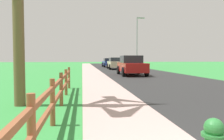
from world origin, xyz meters
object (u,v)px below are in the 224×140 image
object	(u,v)px
parked_suv_red	(131,65)
parked_car_beige	(116,63)
street_lamp	(138,38)
parked_car_blue	(109,62)

from	to	relation	value
parked_suv_red	parked_car_beige	size ratio (longest dim) A/B	0.93
parked_suv_red	street_lamp	bearing A→B (deg)	74.02
parked_suv_red	parked_car_blue	size ratio (longest dim) A/B	0.98
parked_car_beige	parked_suv_red	bearing A→B (deg)	-91.56
parked_car_blue	street_lamp	world-z (taller)	street_lamp
parked_suv_red	street_lamp	size ratio (longest dim) A/B	0.64
parked_car_blue	street_lamp	distance (m)	6.96
parked_suv_red	parked_car_blue	xyz separation A→B (m)	(0.15, 17.82, -0.08)
parked_car_beige	street_lamp	size ratio (longest dim) A/B	0.69
parked_car_beige	street_lamp	world-z (taller)	street_lamp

